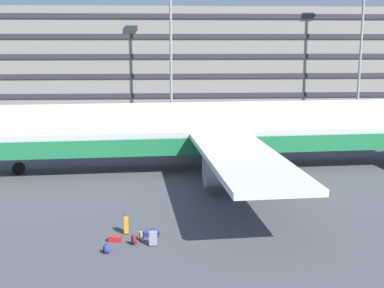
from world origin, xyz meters
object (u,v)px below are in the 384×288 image
Objects in this scene: suitcase_teal at (115,239)px; backpack_red at (107,249)px; suitcase_large at (153,238)px; backpack_scuffed at (140,235)px; airliner at (208,130)px; suitcase_silver at (152,234)px; suitcase_black at (126,225)px; backpack_navy at (134,240)px.

backpack_red is (-0.25, -1.48, 0.08)m from suitcase_teal.
backpack_scuffed is (-0.65, 0.79, -0.14)m from suitcase_large.
airliner reaches higher than suitcase_teal.
airliner reaches higher than suitcase_silver.
suitcase_silver is at bearing -18.25° from suitcase_black.
suitcase_large is at bearing -9.95° from backpack_navy.
backpack_navy reaches higher than backpack_scuffed.
suitcase_black reaches higher than backpack_scuffed.
backpack_scuffed is at bearing 67.27° from backpack_navy.
backpack_scuffed is at bearing 47.45° from backpack_red.
backpack_red is (-1.47, -1.60, -0.03)m from backpack_scuffed.
backpack_scuffed is at bearing 5.82° from suitcase_teal.
backpack_scuffed is (0.75, -0.94, -0.21)m from suitcase_black.
backpack_navy is (-4.88, -15.21, -2.76)m from airliner.
suitcase_large reaches higher than suitcase_silver.
suitcase_black is 2.17× the size of backpack_red.
suitcase_large is 1.60× the size of backpack_scuffed.
airliner reaches higher than backpack_scuffed.
suitcase_silver is 1.41m from suitcase_black.
suitcase_large is 1.03m from backpack_scuffed.
suitcase_silver is 1.70× the size of backpack_red.
airliner is 41.16× the size of suitcase_black.
airliner reaches higher than backpack_navy.
airliner is 76.32× the size of backpack_navy.
suitcase_black reaches higher than suitcase_teal.
suitcase_silver is 1.18× the size of suitcase_teal.
suitcase_large reaches higher than backpack_red.
suitcase_large reaches higher than suitcase_teal.
backpack_navy is at bearing 38.94° from backpack_red.
airliner is 15.54m from backpack_scuffed.
airliner is 52.48× the size of suitcase_silver.
backpack_navy is at bearing -27.66° from suitcase_teal.
airliner is 14.88m from suitcase_black.
airliner is 17.52m from backpack_red.
backpack_navy is 1.17× the size of backpack_red.
suitcase_teal is 1.23× the size of backpack_navy.
airliner is 89.12× the size of backpack_red.
suitcase_large reaches higher than backpack_navy.
suitcase_teal is at bearing 152.34° from backpack_navy.
suitcase_silver is at bearing 19.52° from suitcase_teal.
suitcase_black is at bearing 107.27° from backpack_navy.
suitcase_teal is 1.50m from backpack_red.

